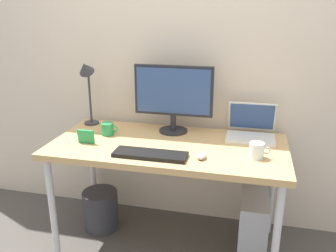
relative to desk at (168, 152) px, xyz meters
The scene contains 13 objects.
ground_plane 0.70m from the desk, ahead, with size 6.00×6.00×0.00m, color #4C4742.
back_wall 0.74m from the desk, 90.00° to the left, with size 4.40×0.04×2.60m, color beige.
desk is the anchor object (origin of this frame).
monitor 0.41m from the desk, 94.39° to the left, with size 0.55×0.20×0.47m.
laptop 0.59m from the desk, 25.95° to the left, with size 0.32×0.28×0.23m.
desk_lamp 0.81m from the desk, 160.41° to the left, with size 0.11×0.16×0.50m.
keyboard 0.24m from the desk, 103.65° to the right, with size 0.44×0.14×0.02m, color black.
mouse 0.32m from the desk, 37.23° to the right, with size 0.06×0.09×0.03m, color #B2B2B7.
coffee_mug 0.46m from the desk, behind, with size 0.12×0.09×0.09m.
glass_cup 0.58m from the desk, 10.47° to the right, with size 0.12×0.09×0.09m.
photo_frame 0.54m from the desk, 166.71° to the right, with size 0.11×0.02×0.09m, color #268C4C.
computer_tower 0.76m from the desk, ahead, with size 0.18×0.36×0.42m, color #B2B2B7.
wastebasket 0.77m from the desk, behind, with size 0.26×0.26×0.30m, color #333338.
Camera 1 is at (0.50, -2.08, 1.60)m, focal length 37.86 mm.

